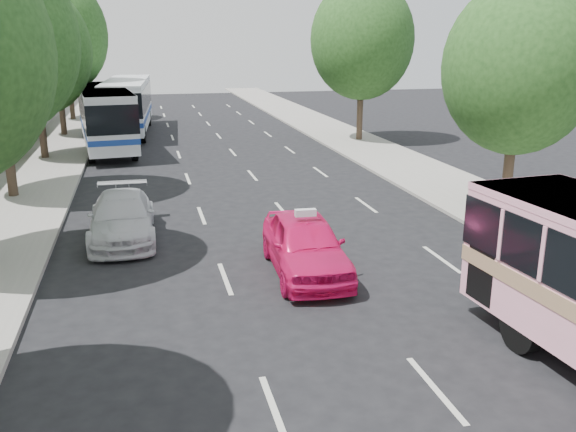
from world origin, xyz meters
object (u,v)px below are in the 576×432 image
object	(u,v)px
pink_taxi	(305,245)
white_pickup	(122,217)
tour_coach_rear	(128,101)
tour_coach_front	(105,113)

from	to	relation	value
pink_taxi	white_pickup	bearing A→B (deg)	142.11
pink_taxi	white_pickup	size ratio (longest dim) A/B	0.96
white_pickup	tour_coach_rear	world-z (taller)	tour_coach_rear
pink_taxi	tour_coach_front	bearing A→B (deg)	108.57
pink_taxi	tour_coach_front	xyz separation A→B (m)	(-5.87, 20.69, 1.25)
pink_taxi	tour_coach_front	world-z (taller)	tour_coach_front
pink_taxi	tour_coach_rear	xyz separation A→B (m)	(-4.72, 26.47, 1.29)
tour_coach_front	tour_coach_rear	bearing A→B (deg)	72.39
tour_coach_front	tour_coach_rear	size ratio (longest dim) A/B	0.99
pink_taxi	white_pickup	xyz separation A→B (m)	(-4.72, 4.05, -0.09)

